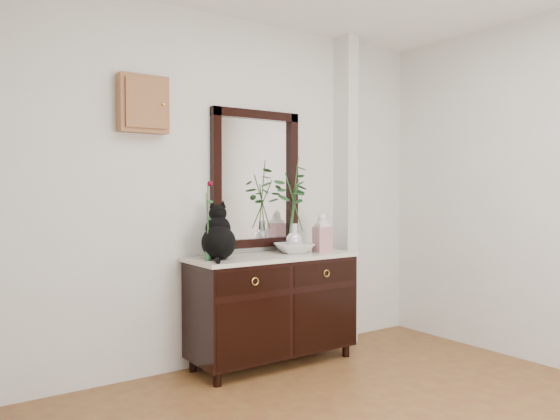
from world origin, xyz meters
TOP-DOWN VIEW (x-y plane):
  - wall_back at (0.00, 1.98)m, footprint 3.60×0.04m
  - pilaster at (1.00, 1.90)m, footprint 0.12×0.20m
  - sideboard at (0.10, 1.73)m, footprint 1.33×0.52m
  - wall_mirror at (0.10, 1.97)m, footprint 0.80×0.06m
  - key_cabinet at (-0.85, 1.94)m, footprint 0.35×0.10m
  - cat at (-0.37, 1.73)m, footprint 0.40×0.44m
  - lotus_bowl at (0.31, 1.74)m, footprint 0.39×0.39m
  - vase_branches at (0.31, 1.74)m, footprint 0.47×0.47m
  - bud_vase_rose at (-0.47, 1.71)m, footprint 0.09×0.09m
  - ginger_jar at (0.53, 1.65)m, footprint 0.14×0.14m

SIDE VIEW (x-z plane):
  - sideboard at x=0.10m, z-range 0.06..0.88m
  - lotus_bowl at x=0.31m, z-range 0.85..0.93m
  - ginger_jar at x=0.53m, z-range 0.85..1.18m
  - cat at x=-0.37m, z-range 0.85..1.25m
  - bud_vase_rose at x=-0.47m, z-range 0.85..1.43m
  - vase_branches at x=0.31m, z-range 0.87..1.62m
  - wall_back at x=0.00m, z-range 0.00..2.70m
  - pilaster at x=1.00m, z-range 0.00..2.70m
  - wall_mirror at x=0.10m, z-range 0.89..1.99m
  - key_cabinet at x=-0.85m, z-range 1.75..2.15m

